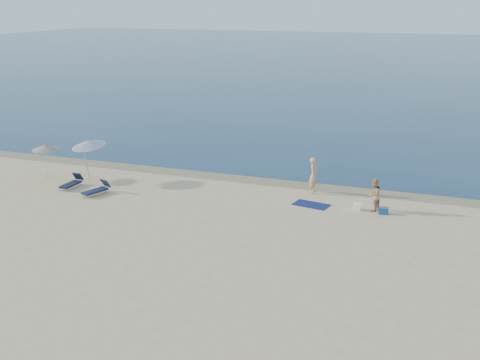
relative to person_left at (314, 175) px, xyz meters
The scene contains 11 objects.
sea 81.77m from the person_left, 91.86° to the left, with size 240.00×160.00×0.01m, color #0C2648.
wet_sand_strip 3.03m from the person_left, 157.10° to the left, with size 240.00×1.60×0.00m, color #847254.
person_left is the anchor object (origin of this frame).
person_right 3.86m from the person_left, 27.73° to the right, with size 0.78×0.61×1.61m, color tan.
beach_towel 2.25m from the person_left, 79.32° to the right, with size 1.76×0.98×0.03m, color #0E164A.
white_bag 3.39m from the person_left, 36.06° to the right, with size 0.37×0.32×0.32m, color white.
blue_cooler 4.54m from the person_left, 27.88° to the right, with size 0.46×0.32×0.32m, color #1B4C94.
umbrella_near 12.69m from the person_left, behind, with size 2.54×2.56×2.51m.
umbrella_far 15.24m from the person_left, behind, with size 1.68×1.70×2.07m.
lounger_left 13.17m from the person_left, 163.95° to the right, with size 0.54×1.59×0.70m.
lounger_right 11.51m from the person_left, 158.43° to the right, with size 1.02×1.69×0.71m.
Camera 1 is at (9.48, -11.71, 9.90)m, focal length 45.00 mm.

